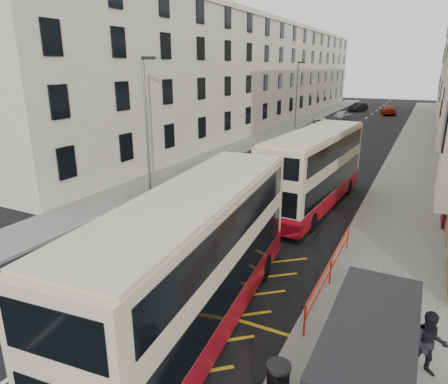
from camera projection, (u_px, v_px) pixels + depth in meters
The scene contains 20 objects.
ground at pixel (80, 327), 12.18m from camera, with size 200.00×200.00×0.00m, color black.
pavement_right at pixel (415, 158), 34.17m from camera, with size 4.00×120.00×0.15m, color slate.
pavement_left at pixel (249, 143), 40.89m from camera, with size 3.00×120.00×0.15m, color slate.
kerb_right at pixel (390, 156), 35.04m from camera, with size 0.25×120.00×0.15m, color gray.
kerb_left at pixel (263, 144), 40.24m from camera, with size 0.25×120.00×0.15m, color gray.
road_markings at pixel (351, 129), 50.40m from camera, with size 10.00×110.00×0.01m, color silver, non-canonical shape.
terrace_left at pixel (255, 75), 54.69m from camera, with size 9.18×79.00×13.25m.
bus_shelter at pixel (374, 367), 7.58m from camera, with size 1.65×4.25×2.70m.
guard_railing at pixel (331, 266), 14.09m from camera, with size 0.06×6.56×1.01m.
street_lamp_near at pixel (147, 118), 23.73m from camera, with size 0.93×0.18×8.00m.
street_lamp_far at pixel (297, 91), 49.21m from camera, with size 0.93×0.18×8.00m.
double_decker_front at pixel (197, 261), 11.58m from camera, with size 3.61×11.08×4.34m.
double_decker_rear at pixel (315, 170), 21.88m from camera, with size 3.13×10.88×4.29m.
litter_bin at pixel (278, 381), 9.21m from camera, with size 0.58×0.58×0.96m.
pedestrian_mid at pixel (429, 344), 9.87m from camera, with size 0.85×0.66×1.76m, color black.
pedestrian_far at pixel (380, 310), 11.25m from camera, with size 1.05×0.44×1.78m, color black.
white_van at pixel (320, 125), 48.32m from camera, with size 2.61×5.65×1.57m, color silver.
car_silver at pixel (341, 116), 58.36m from camera, with size 1.65×4.10×1.40m, color #A5A8AC.
car_dark at pixel (358, 107), 70.34m from camera, with size 1.56×4.48×1.47m, color black.
car_red at pixel (389, 110), 65.37m from camera, with size 2.05×5.03×1.46m, color #9F1E0C.
Camera 1 is at (8.63, -7.24, 7.60)m, focal length 32.00 mm.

